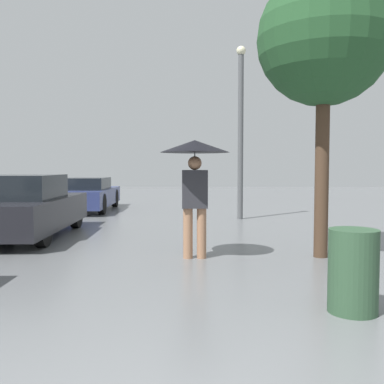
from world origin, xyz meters
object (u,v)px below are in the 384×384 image
at_px(parked_car_farthest, 87,194).
at_px(tree, 324,40).
at_px(trash_bin, 353,271).
at_px(pedestrian, 195,164).
at_px(parked_car_middle, 20,208).
at_px(street_lamp, 241,125).

xyz_separation_m(parked_car_farthest, tree, (5.41, -7.75, 2.91)).
distance_m(parked_car_farthest, trash_bin, 11.47).
distance_m(pedestrian, parked_car_middle, 4.33).
bearing_deg(street_lamp, tree, -83.59).
bearing_deg(parked_car_middle, tree, -21.69).
xyz_separation_m(pedestrian, parked_car_middle, (-3.58, 2.27, -0.90)).
relative_size(street_lamp, trash_bin, 5.74).
bearing_deg(parked_car_middle, street_lamp, 29.91).
height_order(parked_car_farthest, trash_bin, parked_car_farthest).
distance_m(tree, street_lamp, 5.23).
distance_m(pedestrian, parked_car_farthest, 8.54).
height_order(parked_car_middle, street_lamp, street_lamp).
distance_m(parked_car_middle, parked_car_farthest, 5.52).
bearing_deg(street_lamp, trash_bin, -89.85).
height_order(pedestrian, street_lamp, street_lamp).
xyz_separation_m(parked_car_middle, trash_bin, (5.06, -4.87, -0.19)).
bearing_deg(pedestrian, parked_car_farthest, 113.44).
distance_m(parked_car_middle, trash_bin, 7.03).
relative_size(pedestrian, trash_bin, 2.25).
bearing_deg(parked_car_farthest, street_lamp, -28.40).
bearing_deg(tree, street_lamp, 96.41).
bearing_deg(parked_car_farthest, tree, -55.06).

